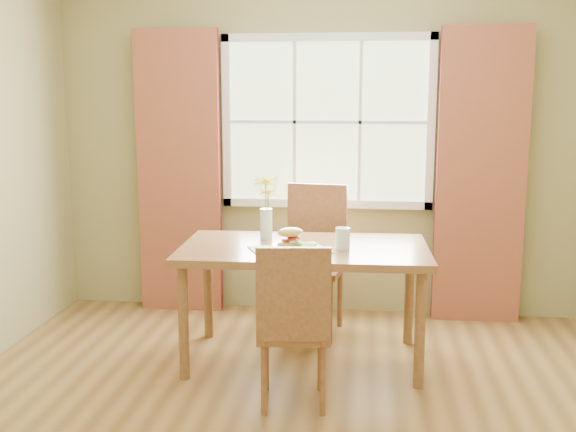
{
  "coord_description": "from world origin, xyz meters",
  "views": [
    {
      "loc": [
        0.31,
        -3.32,
        1.71
      ],
      "look_at": [
        -0.17,
        0.78,
        0.96
      ],
      "focal_mm": 42.0,
      "sensor_mm": 36.0,
      "label": 1
    }
  ],
  "objects_px": {
    "dining_table": "(304,258)",
    "chair_far": "(314,251)",
    "chair_near": "(293,320)",
    "flower_vase": "(266,202)",
    "croissant_sandwich": "(290,238)",
    "water_glass": "(343,239)"
  },
  "relations": [
    {
      "from": "chair_near",
      "to": "flower_vase",
      "type": "relative_size",
      "value": 2.24
    },
    {
      "from": "flower_vase",
      "to": "chair_near",
      "type": "bearing_deg",
      "value": -72.5
    },
    {
      "from": "water_glass",
      "to": "flower_vase",
      "type": "xyz_separation_m",
      "value": [
        -0.51,
        0.24,
        0.19
      ]
    },
    {
      "from": "croissant_sandwich",
      "to": "water_glass",
      "type": "bearing_deg",
      "value": -18.01
    },
    {
      "from": "dining_table",
      "to": "chair_far",
      "type": "relative_size",
      "value": 1.49
    },
    {
      "from": "chair_near",
      "to": "chair_far",
      "type": "xyz_separation_m",
      "value": [
        0.0,
        1.31,
        0.07
      ]
    },
    {
      "from": "croissant_sandwich",
      "to": "dining_table",
      "type": "bearing_deg",
      "value": 30.98
    },
    {
      "from": "water_glass",
      "to": "chair_far",
      "type": "bearing_deg",
      "value": 108.9
    },
    {
      "from": "chair_far",
      "to": "flower_vase",
      "type": "relative_size",
      "value": 2.55
    },
    {
      "from": "chair_near",
      "to": "croissant_sandwich",
      "type": "xyz_separation_m",
      "value": [
        -0.08,
        0.56,
        0.33
      ]
    },
    {
      "from": "dining_table",
      "to": "chair_far",
      "type": "xyz_separation_m",
      "value": [
        0.01,
        0.61,
        -0.1
      ]
    },
    {
      "from": "chair_far",
      "to": "water_glass",
      "type": "bearing_deg",
      "value": -62.54
    },
    {
      "from": "chair_far",
      "to": "water_glass",
      "type": "xyz_separation_m",
      "value": [
        0.23,
        -0.68,
        0.24
      ]
    },
    {
      "from": "chair_near",
      "to": "flower_vase",
      "type": "distance_m",
      "value": 1.05
    },
    {
      "from": "chair_far",
      "to": "water_glass",
      "type": "height_order",
      "value": "chair_far"
    },
    {
      "from": "chair_far",
      "to": "croissant_sandwich",
      "type": "relative_size",
      "value": 5.17
    },
    {
      "from": "chair_far",
      "to": "croissant_sandwich",
      "type": "distance_m",
      "value": 0.8
    },
    {
      "from": "chair_near",
      "to": "chair_far",
      "type": "relative_size",
      "value": 0.88
    },
    {
      "from": "chair_near",
      "to": "water_glass",
      "type": "height_order",
      "value": "chair_near"
    },
    {
      "from": "chair_near",
      "to": "flower_vase",
      "type": "height_order",
      "value": "flower_vase"
    },
    {
      "from": "chair_near",
      "to": "croissant_sandwich",
      "type": "distance_m",
      "value": 0.66
    },
    {
      "from": "chair_near",
      "to": "chair_far",
      "type": "bearing_deg",
      "value": 83.38
    }
  ]
}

